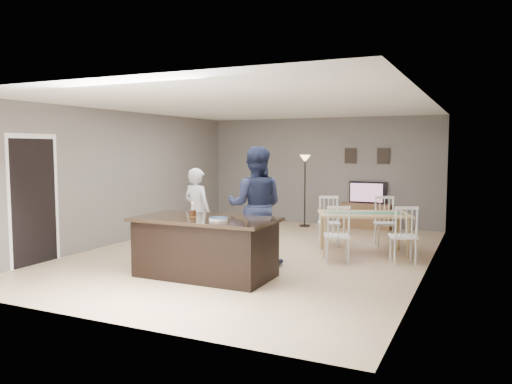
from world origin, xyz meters
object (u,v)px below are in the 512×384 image
at_px(tv_console, 366,216).
at_px(birthday_cake, 193,213).
at_px(plate_stack, 218,219).
at_px(dining_table, 363,220).
at_px(television, 367,193).
at_px(man, 255,206).
at_px(kitchen_island, 205,247).
at_px(floor_lamp, 305,171).
at_px(woman, 197,211).

height_order(tv_console, birthday_cake, birthday_cake).
xyz_separation_m(plate_stack, dining_table, (1.48, 2.79, -0.29)).
relative_size(television, plate_stack, 3.27).
distance_m(television, man, 4.69).
bearing_deg(plate_stack, man, 88.37).
relative_size(birthday_cake, dining_table, 0.10).
height_order(kitchen_island, dining_table, dining_table).
distance_m(tv_console, floor_lamp, 1.84).
bearing_deg(birthday_cake, man, 59.66).
height_order(television, plate_stack, television).
distance_m(television, floor_lamp, 1.59).
bearing_deg(man, television, -117.35).
distance_m(man, birthday_cake, 1.17).
xyz_separation_m(man, plate_stack, (-0.03, -1.20, -0.06)).
xyz_separation_m(television, man, (-0.85, -4.61, 0.12)).
bearing_deg(birthday_cake, plate_stack, -18.82).
xyz_separation_m(birthday_cake, floor_lamp, (-0.02, 5.22, 0.42)).
bearing_deg(woman, television, -105.86).
distance_m(woman, plate_stack, 1.95).
relative_size(woman, man, 0.80).
distance_m(woman, dining_table, 3.05).
distance_m(television, birthday_cake, 5.80).
bearing_deg(dining_table, floor_lamp, 106.20).
distance_m(television, dining_table, 3.08).
height_order(kitchen_island, man, man).
xyz_separation_m(birthday_cake, plate_stack, (0.56, -0.19, -0.03)).
distance_m(kitchen_island, television, 5.78).
bearing_deg(birthday_cake, kitchen_island, -6.31).
bearing_deg(plate_stack, kitchen_island, 152.95).
relative_size(woman, dining_table, 0.70).
bearing_deg(dining_table, woman, -176.37).
distance_m(television, plate_stack, 5.87).
height_order(tv_console, plate_stack, plate_stack).
xyz_separation_m(man, dining_table, (1.45, 1.59, -0.36)).
xyz_separation_m(tv_console, floor_lamp, (-1.45, -0.32, 1.07)).
relative_size(man, plate_stack, 7.05).
bearing_deg(man, plate_stack, 71.43).
height_order(television, birthday_cake, television).
distance_m(television, woman, 4.83).
relative_size(tv_console, man, 0.61).
xyz_separation_m(woman, floor_lamp, (0.70, 3.93, 0.58)).
xyz_separation_m(tv_console, plate_stack, (-0.88, -5.73, 0.62)).
bearing_deg(television, man, 79.59).
bearing_deg(woman, plate_stack, 141.25).
bearing_deg(television, plate_stack, 81.37).
xyz_separation_m(birthday_cake, dining_table, (2.04, 2.60, -0.32)).
relative_size(tv_console, dining_table, 0.53).
xyz_separation_m(kitchen_island, dining_table, (1.80, 2.63, 0.17)).
relative_size(birthday_cake, floor_lamp, 0.12).
bearing_deg(floor_lamp, tv_console, 12.53).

